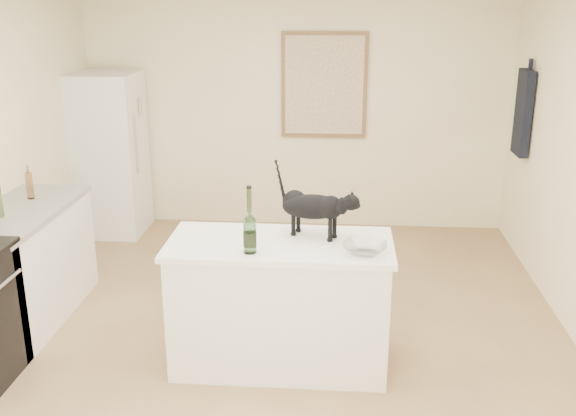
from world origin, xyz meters
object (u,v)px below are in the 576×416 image
at_px(fridge, 109,154).
at_px(glass_bowl, 365,248).
at_px(wine_bottle, 250,224).
at_px(black_cat, 313,210).

bearing_deg(fridge, glass_bowl, -46.14).
distance_m(fridge, wine_bottle, 3.35).
distance_m(fridge, glass_bowl, 3.76).
height_order(black_cat, wine_bottle, wine_bottle).
distance_m(fridge, black_cat, 3.33).
bearing_deg(glass_bowl, black_cat, 140.62).
relative_size(fridge, glass_bowl, 6.23).
relative_size(fridge, wine_bottle, 4.39).
bearing_deg(fridge, black_cat, -47.05).
xyz_separation_m(wine_bottle, glass_bowl, (0.73, 0.05, -0.16)).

